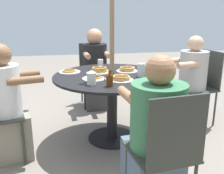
{
  "coord_description": "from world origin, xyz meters",
  "views": [
    {
      "loc": [
        0.47,
        2.66,
        1.4
      ],
      "look_at": [
        0.0,
        0.0,
        0.61
      ],
      "focal_mm": 42.0,
      "sensor_mm": 36.0,
      "label": 1
    }
  ],
  "objects": [
    {
      "name": "pancake_plate_c",
      "position": [
        -0.05,
        0.24,
        0.76
      ],
      "size": [
        0.24,
        0.24,
        0.06
      ],
      "color": "white",
      "rests_on": "patio_table"
    },
    {
      "name": "diner_south",
      "position": [
        -0.13,
        1.04,
        0.5
      ],
      "size": [
        0.43,
        0.54,
        1.13
      ],
      "rotation": [
        0.0,
        0.0,
        -3.02
      ],
      "color": "slate",
      "rests_on": "ground"
    },
    {
      "name": "drinking_glass_a",
      "position": [
        -0.29,
        0.11,
        0.8
      ],
      "size": [
        0.07,
        0.07,
        0.14
      ],
      "primitive_type": "cylinder",
      "color": "silver",
      "rests_on": "patio_table"
    },
    {
      "name": "diner_east",
      "position": [
        1.02,
        0.24,
        0.53
      ],
      "size": [
        0.52,
        0.4,
        1.13
      ],
      "rotation": [
        0.0,
        0.0,
        -4.48
      ],
      "color": "gray",
      "rests_on": "ground"
    },
    {
      "name": "patio_chair_west",
      "position": [
        -1.19,
        -0.27,
        0.53
      ],
      "size": [
        0.5,
        0.5,
        0.92
      ],
      "rotation": [
        0.0,
        0.0,
        -1.35
      ],
      "color": "#333833",
      "rests_on": "ground"
    },
    {
      "name": "pancake_plate_d",
      "position": [
        0.21,
        0.14,
        0.75
      ],
      "size": [
        0.24,
        0.24,
        0.04
      ],
      "color": "white",
      "rests_on": "patio_table"
    },
    {
      "name": "diner_west",
      "position": [
        -1.02,
        -0.23,
        0.51
      ],
      "size": [
        0.53,
        0.42,
        1.11
      ],
      "rotation": [
        0.0,
        0.0,
        -1.35
      ],
      "color": "beige",
      "rests_on": "ground"
    },
    {
      "name": "pancake_plate_a",
      "position": [
        0.44,
        -0.2,
        0.75
      ],
      "size": [
        0.24,
        0.24,
        0.04
      ],
      "color": "white",
      "rests_on": "patio_table"
    },
    {
      "name": "patio_chair_south",
      "position": [
        -0.15,
        1.22,
        0.53
      ],
      "size": [
        0.46,
        0.46,
        0.92
      ],
      "rotation": [
        0.0,
        0.0,
        -3.02
      ],
      "color": "#333833",
      "rests_on": "ground"
    },
    {
      "name": "pancake_plate_e",
      "position": [
        0.11,
        -0.14,
        0.76
      ],
      "size": [
        0.24,
        0.24,
        0.07
      ],
      "color": "white",
      "rests_on": "patio_table"
    },
    {
      "name": "diner_north",
      "position": [
        0.06,
        -1.05,
        0.53
      ],
      "size": [
        0.37,
        0.5,
        1.16
      ],
      "rotation": [
        0.0,
        0.0,
        0.06
      ],
      "color": "#3D3D42",
      "rests_on": "ground"
    },
    {
      "name": "coffee_cup",
      "position": [
        0.25,
        0.32,
        0.79
      ],
      "size": [
        0.09,
        0.09,
        0.11
      ],
      "color": "white",
      "rests_on": "patio_table"
    },
    {
      "name": "patio_chair_north",
      "position": [
        0.07,
        -1.22,
        0.53
      ],
      "size": [
        0.44,
        0.44,
        0.92
      ],
      "rotation": [
        0.0,
        0.0,
        0.06
      ],
      "color": "#333833",
      "rests_on": "ground"
    },
    {
      "name": "pancake_plate_b",
      "position": [
        -0.19,
        -0.14,
        0.76
      ],
      "size": [
        0.24,
        0.24,
        0.06
      ],
      "color": "white",
      "rests_on": "patio_table"
    },
    {
      "name": "ground_plane",
      "position": [
        0.0,
        0.0,
        0.0
      ],
      "size": [
        12.0,
        12.0,
        0.0
      ],
      "primitive_type": "plane",
      "color": "gray"
    },
    {
      "name": "syrup_bottle",
      "position": [
        0.1,
        0.41,
        0.8
      ],
      "size": [
        0.08,
        0.06,
        0.15
      ],
      "color": "#602D0F",
      "rests_on": "patio_table"
    },
    {
      "name": "drinking_glass_b",
      "position": [
        0.07,
        -0.39,
        0.79
      ],
      "size": [
        0.07,
        0.07,
        0.1
      ],
      "primitive_type": "cylinder",
      "color": "silver",
      "rests_on": "patio_table"
    },
    {
      "name": "patio_table",
      "position": [
        0.0,
        0.0,
        0.59
      ],
      "size": [
        1.25,
        1.25,
        0.74
      ],
      "color": "black",
      "rests_on": "ground"
    },
    {
      "name": "umbrella_pole",
      "position": [
        0.0,
        0.0,
        1.02
      ],
      "size": [
        0.05,
        0.05,
        2.04
      ],
      "primitive_type": "cylinder",
      "color": "#846B4C",
      "rests_on": "ground"
    }
  ]
}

